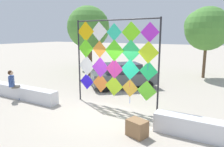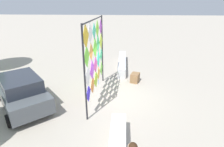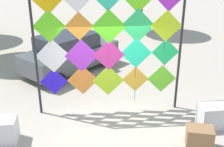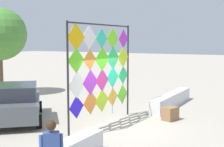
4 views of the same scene
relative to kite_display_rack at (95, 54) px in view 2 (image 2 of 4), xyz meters
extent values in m
plane|color=#ADA393|center=(-0.04, -0.92, -2.20)|extent=(120.00, 120.00, 0.00)
cube|color=silver|center=(4.53, -1.21, -1.88)|extent=(4.50, 0.51, 0.63)
cylinder|color=#232328|center=(-1.94, 0.09, -0.29)|extent=(0.07, 0.07, 3.80)
cylinder|color=#232328|center=(2.00, -0.09, -0.29)|extent=(0.07, 0.07, 3.80)
cylinder|color=#232328|center=(0.03, 0.00, 1.56)|extent=(3.94, 0.24, 0.06)
cube|color=#2916E9|center=(-1.51, 0.08, -1.24)|extent=(0.78, 0.05, 0.78)
cube|color=orange|center=(-0.71, 0.04, -1.22)|extent=(0.87, 0.05, 0.87)
cube|color=#AFE322|center=(0.00, 0.00, -1.25)|extent=(0.90, 0.05, 0.90)
cube|color=yellow|center=(0.78, -0.02, -1.24)|extent=(0.77, 0.05, 0.77)
cylinder|color=blue|center=(0.79, -0.01, -1.77)|extent=(0.02, 0.02, 0.29)
cube|color=#6BE32F|center=(1.54, -0.07, -1.25)|extent=(0.84, 0.05, 0.84)
cube|color=white|center=(-1.48, 0.07, -0.48)|extent=(0.94, 0.06, 0.94)
cylinder|color=#89E516|center=(-1.48, 0.08, -1.20)|extent=(0.02, 0.02, 0.51)
cube|color=#AF36DD|center=(-0.71, 0.03, -0.49)|extent=(0.92, 0.06, 0.92)
cylinder|color=#50E516|center=(-0.71, 0.04, -1.14)|extent=(0.02, 0.02, 0.37)
cube|color=#D83598|center=(0.02, 0.00, -0.49)|extent=(0.87, 0.05, 0.87)
cylinder|color=#16E567|center=(0.03, 0.01, -1.07)|extent=(0.02, 0.02, 0.29)
cube|color=#23F7AE|center=(0.77, -0.04, -0.45)|extent=(0.87, 0.05, 0.87)
cylinder|color=#E5165E|center=(0.78, -0.03, -1.04)|extent=(0.02, 0.02, 0.31)
cube|color=#20D369|center=(1.59, -0.08, -0.44)|extent=(0.78, 0.05, 0.78)
cylinder|color=#E51691|center=(1.59, -0.07, -1.02)|extent=(0.02, 0.02, 0.37)
cube|color=#60DF1F|center=(-1.51, 0.07, 0.33)|extent=(0.86, 0.05, 0.86)
cylinder|color=#9F16E5|center=(-1.51, 0.08, -0.29)|extent=(0.02, 0.02, 0.39)
cube|color=orange|center=(-0.74, 0.04, 0.32)|extent=(0.76, 0.05, 0.76)
cube|color=#59E722|center=(0.03, -0.01, 0.30)|extent=(0.93, 0.06, 0.93)
cylinder|color=#AC16E5|center=(0.03, 0.00, -0.41)|extent=(0.02, 0.02, 0.50)
cube|color=#2DD76A|center=(0.80, -0.03, 0.31)|extent=(0.93, 0.06, 0.93)
cylinder|color=#E5169B|center=(0.80, -0.02, -0.40)|extent=(0.02, 0.02, 0.48)
cube|color=#C2EC1F|center=(1.56, -0.09, 0.29)|extent=(0.87, 0.05, 0.87)
cylinder|color=#4016E5|center=(1.56, -0.08, -0.27)|extent=(0.02, 0.02, 0.26)
cube|color=#E5B00A|center=(-1.50, 0.07, 1.09)|extent=(0.93, 0.06, 0.93)
cylinder|color=blue|center=(-1.50, 0.08, 0.42)|extent=(0.02, 0.02, 0.43)
cube|color=white|center=(-0.76, 0.04, 1.09)|extent=(0.85, 0.05, 0.85)
cube|color=#2DD2A3|center=(0.01, 0.00, 1.06)|extent=(0.74, 0.05, 0.74)
cylinder|color=#E51651|center=(0.01, 0.01, 0.52)|extent=(0.02, 0.02, 0.35)
cube|color=#75E91E|center=(0.79, -0.02, 1.06)|extent=(0.85, 0.05, 0.85)
cube|color=#AF2BCD|center=(1.59, -0.09, 1.05)|extent=(0.77, 0.05, 0.77)
cylinder|color=#3DE516|center=(1.59, -0.08, 0.46)|extent=(0.02, 0.02, 0.42)
sphere|color=tan|center=(-4.76, -1.59, -0.85)|extent=(0.22, 0.22, 0.22)
sphere|color=#382314|center=(-4.78, -1.60, -0.84)|extent=(0.22, 0.22, 0.22)
cube|color=#4C5156|center=(-1.08, 3.23, -1.61)|extent=(3.91, 3.75, 0.68)
cube|color=#282D38|center=(-1.18, 3.14, -1.00)|extent=(2.54, 2.49, 0.54)
cylinder|color=black|center=(0.42, 3.48, -1.94)|extent=(0.51, 0.49, 0.51)
cylinder|color=black|center=(-2.58, 2.97, -1.94)|extent=(0.51, 0.49, 0.51)
cylinder|color=black|center=(-1.50, 1.76, -1.94)|extent=(0.51, 0.49, 0.51)
cube|color=olive|center=(1.94, -2.02, -1.93)|extent=(0.72, 0.61, 0.53)
camera|label=1|loc=(4.17, -7.68, 0.98)|focal=32.96mm
camera|label=2|loc=(-8.05, -1.35, 2.28)|focal=29.07mm
camera|label=3|loc=(-0.83, -7.39, 2.13)|focal=46.44mm
camera|label=4|loc=(-9.86, -5.96, 0.99)|focal=50.00mm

